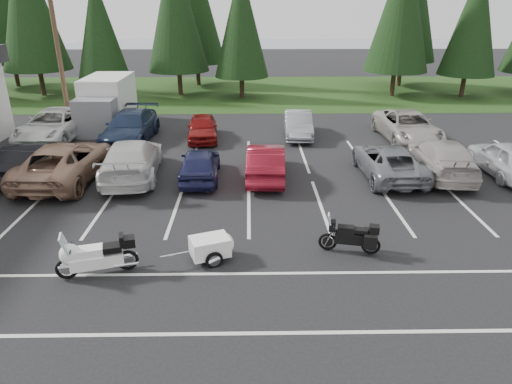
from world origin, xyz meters
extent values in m
plane|color=black|center=(0.00, 0.00, 0.00)|extent=(120.00, 120.00, 0.00)
cube|color=#193711|center=(0.00, 24.00, 0.01)|extent=(80.00, 16.00, 0.01)
cube|color=slate|center=(4.00, 55.00, 0.00)|extent=(70.00, 50.00, 0.02)
cylinder|color=#473321|center=(-10.00, 12.00, 4.50)|extent=(0.26, 0.26, 9.00)
cube|color=silver|center=(0.00, 2.00, 0.00)|extent=(32.00, 16.00, 0.01)
cylinder|color=#332316|center=(-16.00, 22.80, 1.39)|extent=(0.36, 0.36, 2.78)
cone|color=black|center=(-16.00, 22.80, 6.96)|extent=(5.10, 5.10, 9.86)
cylinder|color=#332316|center=(-10.50, 21.40, 1.06)|extent=(0.36, 0.36, 2.11)
cone|color=black|center=(-10.50, 21.40, 5.28)|extent=(3.87, 3.87, 7.48)
cylinder|color=#332316|center=(-5.00, 22.90, 1.31)|extent=(0.36, 0.36, 2.62)
cone|color=black|center=(-5.00, 22.90, 6.54)|extent=(4.80, 4.80, 9.27)
cylinder|color=#332316|center=(0.00, 21.60, 1.13)|extent=(0.36, 0.36, 2.26)
cone|color=black|center=(0.00, 21.60, 5.64)|extent=(4.14, 4.14, 7.99)
cylinder|color=#332316|center=(12.00, 22.10, 1.34)|extent=(0.36, 0.36, 2.69)
cone|color=black|center=(12.00, 22.10, 6.72)|extent=(4.93, 4.93, 9.52)
cylinder|color=#332316|center=(17.50, 21.80, 1.16)|extent=(0.36, 0.36, 2.33)
cone|color=black|center=(17.50, 21.80, 5.82)|extent=(4.27, 4.27, 8.24)
cylinder|color=#332316|center=(-20.00, 27.00, 1.44)|extent=(0.36, 0.36, 2.88)
cylinder|color=#332316|center=(-4.00, 27.50, 1.36)|extent=(0.36, 0.36, 2.71)
cone|color=black|center=(-4.00, 27.50, 6.78)|extent=(4.97, 4.97, 9.61)
cylinder|color=#332316|center=(14.00, 26.80, 1.50)|extent=(0.36, 0.36, 3.00)
imported|color=black|center=(-8.73, 4.42, 0.78)|extent=(2.05, 4.87, 1.57)
imported|color=#88654F|center=(-7.27, 3.92, 0.82)|extent=(2.91, 5.98, 1.64)
imported|color=silver|center=(-4.53, 4.25, 0.81)|extent=(2.79, 5.79, 1.63)
imported|color=#1B1D44|center=(-1.58, 3.92, 0.69)|extent=(1.71, 4.08, 1.38)
imported|color=maroon|center=(1.24, 4.05, 0.73)|extent=(1.75, 4.52, 1.47)
imported|color=slate|center=(6.53, 4.09, 0.69)|extent=(2.40, 5.04, 1.39)
imported|color=#ACA49D|center=(8.93, 4.35, 0.77)|extent=(2.69, 5.51, 1.54)
imported|color=#B8B8BD|center=(11.74, 4.17, 0.77)|extent=(1.88, 4.56, 1.55)
imported|color=white|center=(-10.13, 10.13, 0.81)|extent=(3.17, 6.02, 1.62)
imported|color=#18243D|center=(-5.87, 9.68, 0.80)|extent=(2.51, 5.62, 1.60)
imported|color=maroon|center=(-2.03, 10.01, 0.67)|extent=(1.89, 4.04, 1.34)
imported|color=gray|center=(3.29, 10.49, 0.69)|extent=(1.63, 4.23, 1.37)
imported|color=#A49E97|center=(9.16, 9.61, 0.77)|extent=(2.79, 5.67, 1.55)
camera|label=1|loc=(0.52, -14.43, 7.12)|focal=32.00mm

